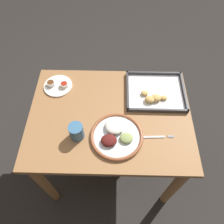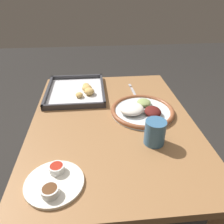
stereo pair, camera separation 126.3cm
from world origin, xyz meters
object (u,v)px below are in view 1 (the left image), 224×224
at_px(fork, 153,137).
at_px(drinking_cup, 76,132).
at_px(saucer_plate, 58,85).
at_px(dinner_plate, 116,135).
at_px(baking_tray, 155,93).

height_order(fork, drinking_cup, drinking_cup).
bearing_deg(fork, saucer_plate, 145.72).
bearing_deg(drinking_cup, saucer_plate, 115.14).
height_order(fork, saucer_plate, saucer_plate).
bearing_deg(dinner_plate, drinking_cup, -179.48).
bearing_deg(dinner_plate, saucer_plate, 137.25).
distance_m(dinner_plate, fork, 0.20).
xyz_separation_m(dinner_plate, fork, (0.20, -0.00, -0.01)).
xyz_separation_m(dinner_plate, drinking_cup, (-0.21, -0.00, 0.03)).
bearing_deg(baking_tray, drinking_cup, -146.00).
xyz_separation_m(dinner_plate, saucer_plate, (-0.38, 0.35, -0.00)).
bearing_deg(baking_tray, fork, -97.07).
xyz_separation_m(saucer_plate, baking_tray, (0.62, -0.05, 0.00)).
bearing_deg(saucer_plate, baking_tray, -4.43).
distance_m(saucer_plate, baking_tray, 0.62).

